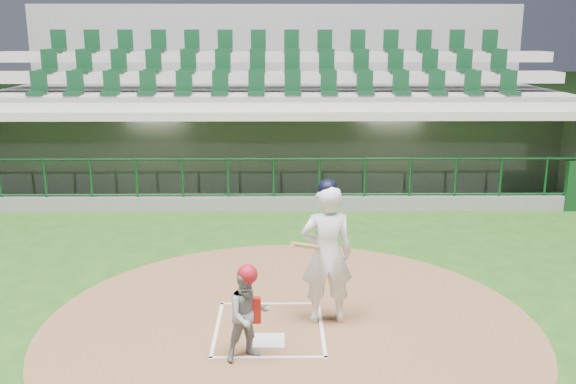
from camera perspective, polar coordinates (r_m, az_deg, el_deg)
name	(u,v)px	position (r m, az deg, el deg)	size (l,w,h in m)	color
ground	(270,320)	(9.67, -1.64, -11.30)	(120.00, 120.00, 0.00)	#1F4714
dirt_circle	(290,326)	(9.49, 0.19, -11.78)	(7.20, 7.20, 0.01)	brown
home_plate	(269,341)	(9.03, -1.72, -13.08)	(0.43, 0.43, 0.02)	silver
batter_box_chalk	(269,328)	(9.39, -1.67, -11.99)	(1.55, 1.80, 0.01)	white
dugout_structure	(282,156)	(16.85, -0.51, 3.20)	(16.40, 3.70, 3.00)	slate
seating_deck	(275,122)	(19.83, -1.13, 6.21)	(17.00, 6.72, 5.15)	slate
batter	(327,253)	(9.23, 3.46, -5.41)	(0.93, 0.92, 2.14)	white
catcher	(248,313)	(8.36, -3.57, -10.68)	(0.73, 0.66, 1.29)	gray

